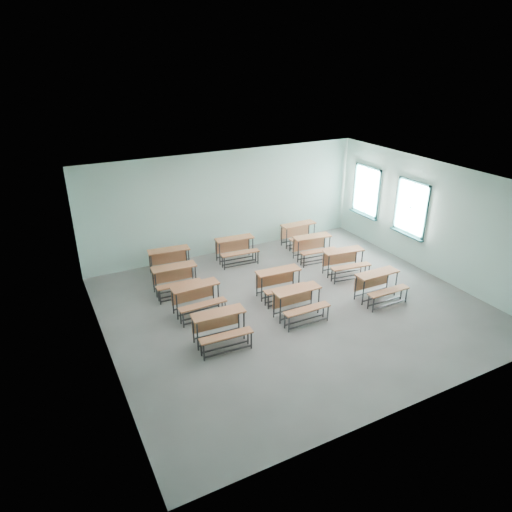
# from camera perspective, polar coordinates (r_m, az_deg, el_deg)

# --- Properties ---
(room) EXTENTS (9.04, 8.04, 3.24)m
(room) POSITION_cam_1_polar(r_m,az_deg,el_deg) (10.96, 5.19, 1.13)
(room) COLOR gray
(room) RESTS_ON ground
(desk_unit_r0c0) EXTENTS (1.21, 0.84, 0.73)m
(desk_unit_r0c0) POSITION_cam_1_polar(r_m,az_deg,el_deg) (10.00, -4.49, -8.49)
(desk_unit_r0c0) COLOR #AC633E
(desk_unit_r0c0) RESTS_ON ground
(desk_unit_r0c1) EXTENTS (1.17, 0.79, 0.73)m
(desk_unit_r0c1) POSITION_cam_1_polar(r_m,az_deg,el_deg) (10.93, 5.39, -5.43)
(desk_unit_r0c1) COLOR #AC633E
(desk_unit_r0c1) RESTS_ON ground
(desk_unit_r0c2) EXTENTS (1.17, 0.79, 0.73)m
(desk_unit_r0c2) POSITION_cam_1_polar(r_m,az_deg,el_deg) (12.07, 15.14, -3.21)
(desk_unit_r0c2) COLOR #AC633E
(desk_unit_r0c2) RESTS_ON ground
(desk_unit_r1c0) EXTENTS (1.18, 0.80, 0.73)m
(desk_unit_r1c0) POSITION_cam_1_polar(r_m,az_deg,el_deg) (11.15, -7.38, -4.91)
(desk_unit_r1c0) COLOR #AC633E
(desk_unit_r1c0) RESTS_ON ground
(desk_unit_r1c1) EXTENTS (1.22, 0.86, 0.73)m
(desk_unit_r1c1) POSITION_cam_1_polar(r_m,az_deg,el_deg) (11.79, 3.00, -3.01)
(desk_unit_r1c1) COLOR #AC633E
(desk_unit_r1c1) RESTS_ON ground
(desk_unit_r1c2) EXTENTS (1.26, 0.94, 0.73)m
(desk_unit_r1c2) POSITION_cam_1_polar(r_m,az_deg,el_deg) (13.18, 11.04, -0.37)
(desk_unit_r1c2) COLOR #AC633E
(desk_unit_r1c2) RESTS_ON ground
(desk_unit_r2c0) EXTENTS (1.21, 0.85, 0.73)m
(desk_unit_r2c0) POSITION_cam_1_polar(r_m,az_deg,el_deg) (12.16, -10.04, -2.48)
(desk_unit_r2c0) COLOR #AC633E
(desk_unit_r2c0) RESTS_ON ground
(desk_unit_r2c2) EXTENTS (1.24, 0.90, 0.73)m
(desk_unit_r2c2) POSITION_cam_1_polar(r_m,az_deg,el_deg) (14.01, 7.19, 1.44)
(desk_unit_r2c2) COLOR #AC633E
(desk_unit_r2c2) RESTS_ON ground
(desk_unit_r3c0) EXTENTS (1.24, 0.89, 0.73)m
(desk_unit_r3c0) POSITION_cam_1_polar(r_m,az_deg,el_deg) (13.21, -10.70, -0.29)
(desk_unit_r3c0) COLOR #AC633E
(desk_unit_r3c0) RESTS_ON ground
(desk_unit_r3c1) EXTENTS (1.22, 0.87, 0.73)m
(desk_unit_r3c1) POSITION_cam_1_polar(r_m,az_deg,el_deg) (13.78, -2.54, 1.22)
(desk_unit_r3c1) COLOR #AC633E
(desk_unit_r3c1) RESTS_ON ground
(desk_unit_r3c2) EXTENTS (1.18, 0.80, 0.73)m
(desk_unit_r3c2) POSITION_cam_1_polar(r_m,az_deg,el_deg) (14.99, 5.51, 3.07)
(desk_unit_r3c2) COLOR #AC633E
(desk_unit_r3c2) RESTS_ON ground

